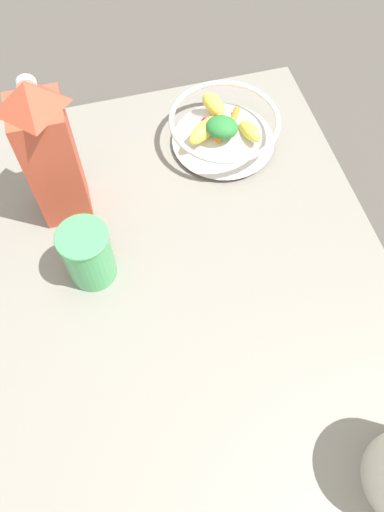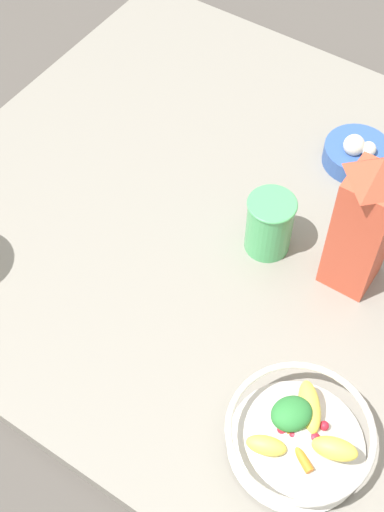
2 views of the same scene
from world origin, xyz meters
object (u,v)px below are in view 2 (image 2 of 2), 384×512
object	(u,v)px
milk_carton	(365,222)
drinking_cup	(270,224)
fruit_bowl	(299,435)
garlic_bowl	(357,153)

from	to	relation	value
milk_carton	drinking_cup	xyz separation A→B (m)	(-0.02, 0.15, -0.08)
fruit_bowl	drinking_cup	distance (m)	0.36
milk_carton	garlic_bowl	bearing A→B (deg)	23.76
fruit_bowl	drinking_cup	xyz separation A→B (m)	(0.29, 0.22, 0.02)
garlic_bowl	drinking_cup	bearing A→B (deg)	171.19
drinking_cup	garlic_bowl	world-z (taller)	drinking_cup
milk_carton	drinking_cup	world-z (taller)	milk_carton
fruit_bowl	garlic_bowl	world-z (taller)	fruit_bowl
fruit_bowl	milk_carton	bearing A→B (deg)	12.78
drinking_cup	fruit_bowl	bearing A→B (deg)	-143.23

